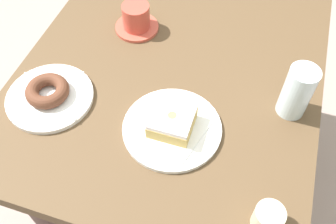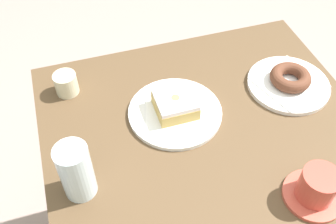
{
  "view_description": "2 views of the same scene",
  "coord_description": "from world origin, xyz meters",
  "px_view_note": "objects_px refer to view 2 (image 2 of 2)",
  "views": [
    {
      "loc": [
        0.71,
        0.19,
        1.45
      ],
      "look_at": [
        0.23,
        0.04,
        0.76
      ],
      "focal_mm": 40.04,
      "sensor_mm": 36.0,
      "label": 1
    },
    {
      "loc": [
        -0.34,
        0.26,
        1.44
      ],
      "look_at": [
        0.24,
        0.08,
        0.76
      ],
      "focal_mm": 41.64,
      "sensor_mm": 36.0,
      "label": 2
    }
  ],
  "objects_px": {
    "plate_glazed_square": "(175,112)",
    "sugar_jar": "(66,84)",
    "coffee_cup": "(317,188)",
    "plate_chocolate_ring": "(288,84)",
    "water_glass": "(76,171)",
    "donut_chocolate_ring": "(290,77)",
    "donut_glazed_square": "(175,104)"
  },
  "relations": [
    {
      "from": "plate_glazed_square",
      "to": "sugar_jar",
      "type": "xyz_separation_m",
      "value": [
        0.15,
        0.24,
        0.02
      ]
    },
    {
      "from": "coffee_cup",
      "to": "sugar_jar",
      "type": "relative_size",
      "value": 2.13
    },
    {
      "from": "plate_chocolate_ring",
      "to": "water_glass",
      "type": "height_order",
      "value": "water_glass"
    },
    {
      "from": "sugar_jar",
      "to": "water_glass",
      "type": "bearing_deg",
      "value": 177.65
    },
    {
      "from": "donut_chocolate_ring",
      "to": "water_glass",
      "type": "xyz_separation_m",
      "value": [
        -0.14,
        0.56,
        0.04
      ]
    },
    {
      "from": "sugar_jar",
      "to": "coffee_cup",
      "type": "bearing_deg",
      "value": -136.15
    },
    {
      "from": "plate_glazed_square",
      "to": "water_glass",
      "type": "bearing_deg",
      "value": 119.28
    },
    {
      "from": "water_glass",
      "to": "sugar_jar",
      "type": "height_order",
      "value": "water_glass"
    },
    {
      "from": "donut_glazed_square",
      "to": "plate_chocolate_ring",
      "type": "height_order",
      "value": "donut_glazed_square"
    },
    {
      "from": "plate_chocolate_ring",
      "to": "sugar_jar",
      "type": "distance_m",
      "value": 0.57
    },
    {
      "from": "plate_chocolate_ring",
      "to": "sugar_jar",
      "type": "bearing_deg",
      "value": 74.61
    },
    {
      "from": "donut_chocolate_ring",
      "to": "water_glass",
      "type": "bearing_deg",
      "value": 104.43
    },
    {
      "from": "plate_glazed_square",
      "to": "coffee_cup",
      "type": "height_order",
      "value": "coffee_cup"
    },
    {
      "from": "plate_glazed_square",
      "to": "plate_chocolate_ring",
      "type": "relative_size",
      "value": 1.08
    },
    {
      "from": "sugar_jar",
      "to": "plate_chocolate_ring",
      "type": "bearing_deg",
      "value": -105.39
    },
    {
      "from": "plate_chocolate_ring",
      "to": "sugar_jar",
      "type": "relative_size",
      "value": 3.66
    },
    {
      "from": "plate_chocolate_ring",
      "to": "water_glass",
      "type": "bearing_deg",
      "value": 104.43
    },
    {
      "from": "donut_chocolate_ring",
      "to": "water_glass",
      "type": "relative_size",
      "value": 0.77
    },
    {
      "from": "donut_chocolate_ring",
      "to": "sugar_jar",
      "type": "relative_size",
      "value": 1.81
    },
    {
      "from": "donut_glazed_square",
      "to": "plate_chocolate_ring",
      "type": "distance_m",
      "value": 0.31
    },
    {
      "from": "plate_chocolate_ring",
      "to": "plate_glazed_square",
      "type": "bearing_deg",
      "value": 90.7
    },
    {
      "from": "plate_chocolate_ring",
      "to": "donut_chocolate_ring",
      "type": "bearing_deg",
      "value": 0.0
    },
    {
      "from": "plate_glazed_square",
      "to": "donut_glazed_square",
      "type": "distance_m",
      "value": 0.03
    },
    {
      "from": "plate_chocolate_ring",
      "to": "sugar_jar",
      "type": "xyz_separation_m",
      "value": [
        0.15,
        0.55,
        0.02
      ]
    },
    {
      "from": "donut_chocolate_ring",
      "to": "coffee_cup",
      "type": "xyz_separation_m",
      "value": [
        -0.3,
        0.11,
        0.0
      ]
    },
    {
      "from": "water_glass",
      "to": "plate_chocolate_ring",
      "type": "bearing_deg",
      "value": -75.57
    },
    {
      "from": "plate_chocolate_ring",
      "to": "donut_glazed_square",
      "type": "bearing_deg",
      "value": 90.7
    },
    {
      "from": "plate_glazed_square",
      "to": "donut_glazed_square",
      "type": "xyz_separation_m",
      "value": [
        0.0,
        -0.0,
        0.03
      ]
    },
    {
      "from": "plate_chocolate_ring",
      "to": "sugar_jar",
      "type": "height_order",
      "value": "sugar_jar"
    },
    {
      "from": "donut_chocolate_ring",
      "to": "water_glass",
      "type": "height_order",
      "value": "water_glass"
    },
    {
      "from": "water_glass",
      "to": "coffee_cup",
      "type": "distance_m",
      "value": 0.47
    },
    {
      "from": "water_glass",
      "to": "sugar_jar",
      "type": "bearing_deg",
      "value": -2.35
    }
  ]
}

